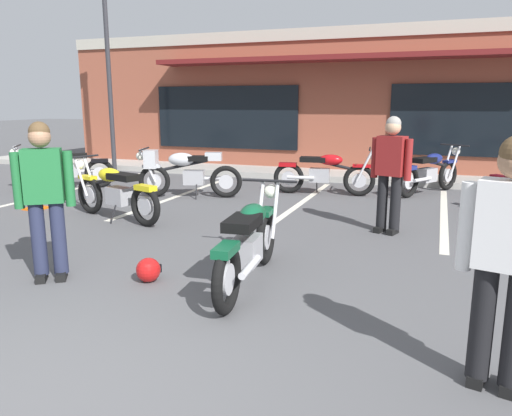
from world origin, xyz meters
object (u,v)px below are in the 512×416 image
(motorcycle_black_cruiser, at_px, (115,191))
(motorcycle_blue_standard, at_px, (325,172))
(motorcycle_orange_scrambler, at_px, (63,168))
(motorcycle_silver_naked, at_px, (184,171))
(person_by_back_row, at_px, (45,192))
(motorcycle_foreground_classic, at_px, (250,242))
(parking_lot_lamp_post, at_px, (105,49))
(traffic_cone, at_px, (35,195))
(helmet_on_pavement, at_px, (148,270))
(motorcycle_cream_vintage, at_px, (430,172))
(person_in_black_shirt, at_px, (391,168))
(person_in_shorts_foreground, at_px, (507,252))

(motorcycle_black_cruiser, bearing_deg, motorcycle_blue_standard, 51.11)
(motorcycle_black_cruiser, relative_size, motorcycle_orange_scrambler, 1.13)
(motorcycle_silver_naked, xyz_separation_m, person_by_back_row, (0.90, -4.63, 0.42))
(motorcycle_foreground_classic, xyz_separation_m, motorcycle_silver_naked, (-2.96, 4.05, 0.07))
(motorcycle_silver_naked, xyz_separation_m, parking_lot_lamp_post, (-3.60, 2.53, 2.68))
(person_by_back_row, xyz_separation_m, traffic_cone, (-2.84, 2.71, -0.69))
(motorcycle_silver_naked, height_order, person_by_back_row, person_by_back_row)
(person_by_back_row, height_order, helmet_on_pavement, person_by_back_row)
(motorcycle_cream_vintage, distance_m, parking_lot_lamp_post, 8.63)
(motorcycle_black_cruiser, relative_size, person_in_black_shirt, 1.22)
(motorcycle_orange_scrambler, distance_m, person_in_black_shirt, 7.16)
(motorcycle_cream_vintage, xyz_separation_m, person_in_shorts_foreground, (0.59, -7.40, 0.49))
(person_in_shorts_foreground, distance_m, traffic_cone, 7.89)
(motorcycle_orange_scrambler, relative_size, person_in_black_shirt, 1.08)
(motorcycle_blue_standard, height_order, helmet_on_pavement, motorcycle_blue_standard)
(motorcycle_orange_scrambler, xyz_separation_m, parking_lot_lamp_post, (-0.67, 2.60, 2.74))
(motorcycle_blue_standard, bearing_deg, parking_lot_lamp_post, 168.16)
(motorcycle_silver_naked, relative_size, person_in_shorts_foreground, 1.22)
(motorcycle_foreground_classic, xyz_separation_m, traffic_cone, (-4.90, 2.12, -0.20))
(motorcycle_orange_scrambler, distance_m, parking_lot_lamp_post, 3.83)
(motorcycle_cream_vintage, relative_size, helmet_on_pavement, 7.21)
(motorcycle_silver_naked, height_order, person_in_shorts_foreground, person_in_shorts_foreground)
(motorcycle_blue_standard, bearing_deg, person_in_shorts_foreground, -68.27)
(motorcycle_orange_scrambler, height_order, traffic_cone, motorcycle_orange_scrambler)
(traffic_cone, bearing_deg, motorcycle_silver_naked, 44.72)
(person_by_back_row, relative_size, helmet_on_pavement, 6.44)
(motorcycle_foreground_classic, bearing_deg, parking_lot_lamp_post, 134.90)
(motorcycle_black_cruiser, distance_m, motorcycle_silver_naked, 2.09)
(person_in_black_shirt, xyz_separation_m, person_in_shorts_foreground, (1.07, -3.89, 0.00))
(motorcycle_orange_scrambler, bearing_deg, motorcycle_black_cruiser, -35.73)
(motorcycle_blue_standard, bearing_deg, motorcycle_orange_scrambler, -166.60)
(parking_lot_lamp_post, bearing_deg, motorcycle_cream_vintage, -2.94)
(motorcycle_orange_scrambler, distance_m, person_by_back_row, 5.98)
(motorcycle_orange_scrambler, relative_size, parking_lot_lamp_post, 0.37)
(person_by_back_row, bearing_deg, motorcycle_cream_vintage, 61.42)
(motorcycle_black_cruiser, xyz_separation_m, helmet_on_pavement, (2.05, -2.26, -0.33))
(person_in_black_shirt, height_order, person_by_back_row, same)
(motorcycle_foreground_classic, distance_m, motorcycle_orange_scrambler, 7.10)
(motorcycle_blue_standard, distance_m, person_in_black_shirt, 3.09)
(motorcycle_cream_vintage, bearing_deg, motorcycle_orange_scrambler, -163.81)
(motorcycle_silver_naked, bearing_deg, traffic_cone, -135.28)
(person_by_back_row, bearing_deg, motorcycle_foreground_classic, 15.98)
(person_by_back_row, bearing_deg, motorcycle_blue_standard, 74.22)
(helmet_on_pavement, bearing_deg, motorcycle_orange_scrambler, 138.58)
(motorcycle_black_cruiser, height_order, motorcycle_blue_standard, same)
(traffic_cone, distance_m, parking_lot_lamp_post, 5.59)
(motorcycle_cream_vintage, relative_size, person_in_shorts_foreground, 1.12)
(motorcycle_cream_vintage, bearing_deg, motorcycle_foreground_classic, -104.71)
(motorcycle_silver_naked, height_order, motorcycle_blue_standard, same)
(person_by_back_row, bearing_deg, helmet_on_pavement, 15.59)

